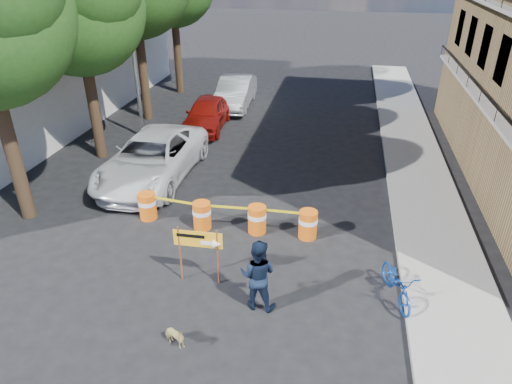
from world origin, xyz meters
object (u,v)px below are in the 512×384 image
at_px(dog, 174,337).
at_px(sedan_silver, 235,92).
at_px(suv_white, 152,158).
at_px(barrel_mid_left, 202,215).
at_px(bicycle, 399,269).
at_px(barrel_far_left, 148,206).
at_px(barrel_mid_right, 257,219).
at_px(barrel_far_right, 308,224).
at_px(pedestrian, 258,275).
at_px(sedan_red, 207,114).
at_px(detour_sign, 204,244).

bearing_deg(dog, sedan_silver, 28.72).
bearing_deg(suv_white, barrel_mid_left, -45.77).
bearing_deg(barrel_mid_left, bicycle, -21.33).
relative_size(barrel_far_left, suv_white, 0.15).
distance_m(barrel_mid_right, suv_white, 5.46).
distance_m(barrel_far_right, dog, 5.52).
height_order(pedestrian, bicycle, pedestrian).
distance_m(pedestrian, bicycle, 3.49).
distance_m(barrel_far_right, sedan_red, 10.37).
relative_size(barrel_mid_left, suv_white, 0.15).
bearing_deg(pedestrian, sedan_red, -65.17).
relative_size(barrel_far_left, pedestrian, 0.48).
bearing_deg(barrel_far_left, barrel_far_right, -1.35).
bearing_deg(sedan_silver, barrel_far_left, -92.57).
distance_m(barrel_mid_right, pedestrian, 3.36).
bearing_deg(sedan_red, detour_sign, -77.05).
relative_size(suv_white, sedan_silver, 1.24).
xyz_separation_m(barrel_far_left, barrel_far_right, (5.22, -0.12, 0.00)).
height_order(barrel_far_right, detour_sign, detour_sign).
bearing_deg(suv_white, sedan_red, 86.39).
relative_size(barrel_far_right, bicycle, 0.49).
xyz_separation_m(barrel_mid_right, sedan_red, (-4.14, 8.66, 0.28)).
relative_size(bicycle, sedan_silver, 0.38).
relative_size(barrel_mid_left, detour_sign, 0.54).
bearing_deg(detour_sign, bicycle, 2.08).
distance_m(pedestrian, sedan_red, 12.85).
bearing_deg(pedestrian, barrel_mid_left, -50.08).
height_order(barrel_far_left, detour_sign, detour_sign).
xyz_separation_m(barrel_mid_right, pedestrian, (0.64, -3.26, 0.48)).
relative_size(barrel_far_right, detour_sign, 0.54).
bearing_deg(sedan_silver, dog, -83.51).
bearing_deg(barrel_far_left, barrel_mid_left, -6.86).
bearing_deg(suv_white, dog, -63.98).
bearing_deg(barrel_far_right, suv_white, 154.66).
height_order(barrel_far_right, sedan_red, sedan_red).
bearing_deg(barrel_far_right, sedan_red, 123.44).
bearing_deg(sedan_red, sedan_silver, 78.40).
relative_size(suv_white, sedan_red, 1.38).
distance_m(detour_sign, pedestrian, 1.66).
height_order(barrel_far_left, sedan_red, sedan_red).
relative_size(detour_sign, dog, 2.63).
relative_size(pedestrian, sedan_silver, 0.39).
bearing_deg(bicycle, barrel_far_right, 119.63).
bearing_deg(suv_white, barrel_mid_right, -31.62).
bearing_deg(sedan_red, barrel_mid_left, -77.84).
distance_m(barrel_far_left, detour_sign, 3.98).
bearing_deg(barrel_far_left, barrel_mid_right, -2.10).
bearing_deg(detour_sign, barrel_mid_right, 70.23).
distance_m(barrel_mid_left, bicycle, 6.18).
height_order(barrel_mid_left, barrel_mid_right, same).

